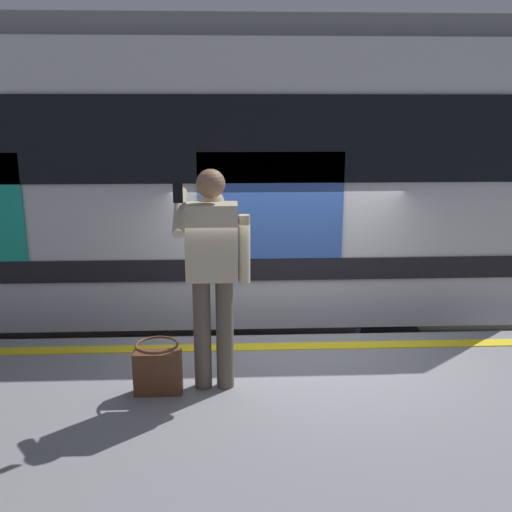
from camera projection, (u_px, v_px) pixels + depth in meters
The scene contains 7 objects.
ground_plane at pixel (290, 436), 6.07m from camera, with size 24.51×24.51×0.00m, color #4C4742.
safety_line at pixel (295, 346), 5.49m from camera, with size 15.61×0.16×0.01m, color yellow.
track_rail_near at pixel (279, 368), 7.45m from camera, with size 20.71×0.08×0.16m, color slate.
track_rail_far at pixel (271, 327), 8.84m from camera, with size 20.71×0.08×0.16m, color slate.
train_carriage at pixel (133, 168), 7.43m from camera, with size 9.62×3.05×4.13m.
passenger at pixel (212, 262), 4.45m from camera, with size 0.57×0.55×1.77m.
handbag at pixel (158, 370), 4.55m from camera, with size 0.38×0.34×0.42m.
Camera 1 is at (0.59, 5.37, 3.37)m, focal length 40.30 mm.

